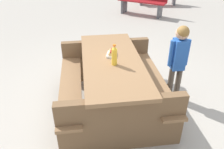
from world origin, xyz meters
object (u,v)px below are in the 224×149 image
(soda_bottle, at_px, (114,55))
(hotdog_tray, at_px, (111,53))
(park_bench_mid, at_px, (143,0))
(child_in_coat, at_px, (179,55))
(picnic_table, at_px, (112,80))

(soda_bottle, bearing_deg, hotdog_tray, 14.71)
(hotdog_tray, relative_size, park_bench_mid, 0.12)
(soda_bottle, xyz_separation_m, hotdog_tray, (0.25, 0.06, -0.09))
(soda_bottle, xyz_separation_m, park_bench_mid, (4.86, -0.44, -0.42))
(hotdog_tray, distance_m, child_in_coat, 0.93)
(soda_bottle, bearing_deg, child_in_coat, -64.94)
(picnic_table, height_order, hotdog_tray, hotdog_tray)
(hotdog_tray, height_order, child_in_coat, child_in_coat)
(picnic_table, relative_size, child_in_coat, 1.81)
(hotdog_tray, distance_m, park_bench_mid, 4.65)
(soda_bottle, distance_m, child_in_coat, 0.95)
(soda_bottle, height_order, child_in_coat, child_in_coat)
(hotdog_tray, xyz_separation_m, park_bench_mid, (4.61, -0.51, -0.33))
(picnic_table, relative_size, hotdog_tray, 11.37)
(picnic_table, xyz_separation_m, soda_bottle, (-0.13, -0.04, 0.43))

